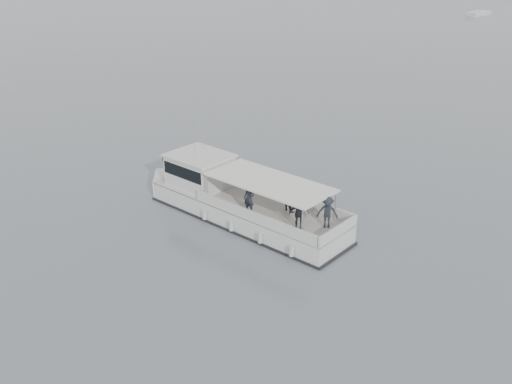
% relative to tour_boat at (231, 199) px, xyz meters
% --- Properties ---
extents(ground, '(1400.00, 1400.00, 0.00)m').
position_rel_tour_boat_xyz_m(ground, '(2.29, 0.19, -0.83)').
color(ground, slate).
rests_on(ground, ground).
extents(tour_boat, '(11.98, 5.95, 5.06)m').
position_rel_tour_boat_xyz_m(tour_boat, '(0.00, 0.00, 0.00)').
color(tour_boat, silver).
rests_on(tour_boat, ground).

